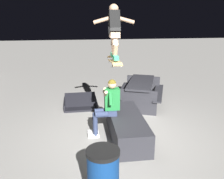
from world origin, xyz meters
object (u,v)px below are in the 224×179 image
person_sitting_on_ledge (107,105)px  ledge_box_main (127,127)px  picnic_table_back (141,89)px  skater_airborne (114,29)px  kicker_ramp (81,104)px  skateboard (114,61)px  trash_bin (103,177)px

person_sitting_on_ledge → ledge_box_main: bearing=-114.6°
person_sitting_on_ledge → picnic_table_back: (1.84, -1.22, -0.26)m
ledge_box_main → person_sitting_on_ledge: (0.20, 0.43, 0.50)m
skater_airborne → kicker_ramp: bearing=23.8°
person_sitting_on_ledge → skateboard: bearing=-96.5°
skateboard → trash_bin: size_ratio=1.12×
person_sitting_on_ledge → kicker_ramp: size_ratio=1.31×
person_sitting_on_ledge → skater_airborne: size_ratio=1.21×
kicker_ramp → skater_airborne: bearing=-156.2°
person_sitting_on_ledge → skater_airborne: (0.04, -0.16, 1.70)m
skateboard → trash_bin: (-2.15, 0.44, -1.32)m
skateboard → ledge_box_main: bearing=-123.6°
person_sitting_on_ledge → kicker_ramp: bearing=19.1°
skater_airborne → trash_bin: skater_airborne is taller
kicker_ramp → trash_bin: trash_bin is taller
ledge_box_main → trash_bin: bearing=160.2°
picnic_table_back → person_sitting_on_ledge: bearing=146.6°
picnic_table_back → kicker_ramp: bearing=88.9°
skateboard → skater_airborne: 0.69m
picnic_table_back → trash_bin: 4.28m
ledge_box_main → skateboard: size_ratio=1.91×
skateboard → trash_bin: 2.56m
ledge_box_main → trash_bin: (-1.97, 0.71, 0.20)m
ledge_box_main → trash_bin: 2.10m
ledge_box_main → skater_airborne: 2.23m
skateboard → kicker_ramp: 2.68m
trash_bin → skateboard: bearing=-11.6°
person_sitting_on_ledge → skateboard: (-0.02, -0.16, 1.01)m
picnic_table_back → ledge_box_main: bearing=158.9°
skateboard → kicker_ramp: (1.90, 0.81, -1.71)m
person_sitting_on_ledge → skateboard: skateboard is taller
ledge_box_main → picnic_table_back: bearing=-21.1°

